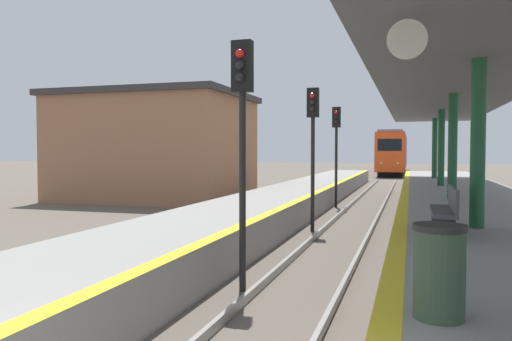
{
  "coord_description": "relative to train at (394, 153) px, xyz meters",
  "views": [
    {
      "loc": [
        1.86,
        -2.47,
        2.51
      ],
      "look_at": [
        -4.45,
        17.82,
        1.67
      ],
      "focal_mm": 35.0,
      "sensor_mm": 36.0,
      "label": 1
    }
  ],
  "objects": [
    {
      "name": "station_building",
      "position": [
        -10.89,
        -34.82,
        0.46
      ],
      "size": [
        9.34,
        7.52,
        5.47
      ],
      "color": "#9E6B4C",
      "rests_on": "ground"
    },
    {
      "name": "trash_bin",
      "position": [
        2.13,
        -53.09,
        -0.94
      ],
      "size": [
        0.51,
        0.51,
        0.92
      ],
      "color": "#384C38",
      "rests_on": "platform_right"
    },
    {
      "name": "station_canopy",
      "position": [
        3.2,
        -40.17,
        2.15
      ],
      "size": [
        4.71,
        33.16,
        3.75
      ],
      "color": "#1E5133",
      "rests_on": "platform_right"
    },
    {
      "name": "signal_far",
      "position": [
        -1.3,
        -36.06,
        0.82
      ],
      "size": [
        0.36,
        0.31,
        4.45
      ],
      "color": "black",
      "rests_on": "ground"
    },
    {
      "name": "train",
      "position": [
        0.0,
        0.0,
        0.0
      ],
      "size": [
        2.66,
        22.82,
        4.5
      ],
      "color": "black",
      "rests_on": "ground"
    },
    {
      "name": "signal_near",
      "position": [
        -1.0,
        -49.83,
        0.82
      ],
      "size": [
        0.36,
        0.31,
        4.45
      ],
      "color": "black",
      "rests_on": "ground"
    },
    {
      "name": "signal_mid",
      "position": [
        -1.04,
        -42.94,
        0.82
      ],
      "size": [
        0.36,
        0.31,
        4.45
      ],
      "color": "black",
      "rests_on": "ground"
    },
    {
      "name": "bench",
      "position": [
        2.53,
        -47.8,
        -0.91
      ],
      "size": [
        0.44,
        1.89,
        0.92
      ],
      "color": "#4C4C51",
      "rests_on": "platform_right"
    }
  ]
}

